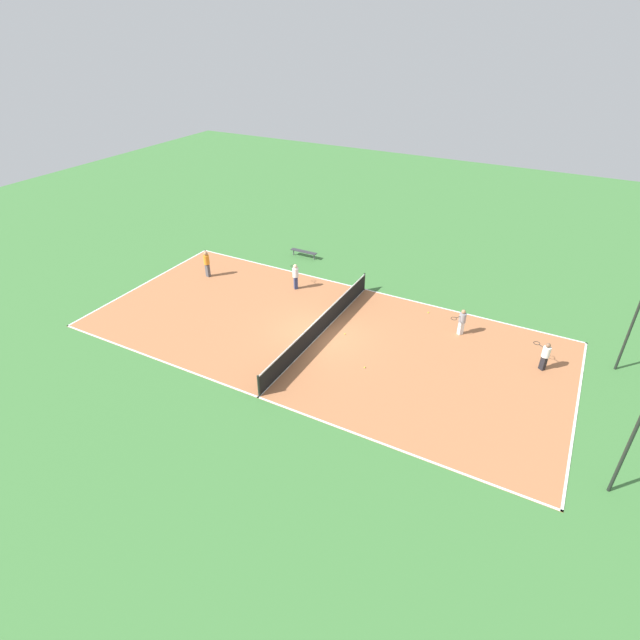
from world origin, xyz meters
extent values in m
plane|color=#3D7538|center=(0.00, 0.00, 0.00)|extent=(80.00, 80.00, 0.00)
cube|color=#AD6B42|center=(0.00, 0.00, 0.01)|extent=(11.57, 24.89, 0.02)
cube|color=white|center=(-5.73, 0.00, 0.02)|extent=(0.10, 24.89, 0.00)
cube|color=white|center=(5.73, 0.00, 0.02)|extent=(0.10, 24.89, 0.00)
cube|color=white|center=(0.00, -12.40, 0.02)|extent=(11.57, 0.10, 0.00)
cube|color=white|center=(0.00, 12.40, 0.02)|extent=(11.57, 0.10, 0.00)
cube|color=white|center=(0.00, 0.00, 0.02)|extent=(11.57, 0.10, 0.00)
cylinder|color=black|center=(-5.63, 0.00, 0.58)|extent=(0.10, 0.10, 1.11)
cylinder|color=black|center=(5.63, 0.00, 0.58)|extent=(0.10, 0.10, 1.11)
cube|color=black|center=(0.00, 0.00, 0.56)|extent=(11.27, 0.03, 1.06)
cube|color=white|center=(0.00, 0.00, 1.06)|extent=(11.27, 0.04, 0.06)
cube|color=#333338|center=(-8.10, -5.63, 0.43)|extent=(0.36, 1.94, 0.04)
cylinder|color=#4C4C51|center=(-8.10, -6.45, 0.21)|extent=(0.08, 0.08, 0.41)
cylinder|color=#4C4C51|center=(-8.10, -4.82, 0.21)|extent=(0.08, 0.08, 0.41)
cube|color=white|center=(-3.52, 6.46, 0.39)|extent=(0.32, 0.31, 0.73)
cylinder|color=gray|center=(-3.52, 6.46, 1.01)|extent=(0.50, 0.50, 0.51)
sphere|color=#A87A56|center=(-3.52, 6.46, 1.38)|extent=(0.22, 0.22, 0.22)
cylinder|color=#262626|center=(-3.25, 6.29, 1.14)|extent=(0.25, 0.18, 0.03)
torus|color=black|center=(-3.02, 6.13, 1.14)|extent=(0.42, 0.42, 0.02)
cube|color=#4C4C51|center=(-2.60, -9.54, 0.45)|extent=(0.25, 0.29, 0.86)
cylinder|color=orange|center=(-2.60, -9.54, 1.18)|extent=(0.42, 0.42, 0.60)
sphere|color=#A87A56|center=(-2.60, -9.54, 1.61)|extent=(0.26, 0.26, 0.26)
cube|color=black|center=(-2.32, 10.67, 0.39)|extent=(0.31, 0.32, 0.74)
cylinder|color=silver|center=(-2.32, 10.67, 1.02)|extent=(0.50, 0.50, 0.52)
sphere|color=brown|center=(-2.32, 10.67, 1.38)|extent=(0.22, 0.22, 0.22)
cylinder|color=#262626|center=(-2.50, 10.41, 1.15)|extent=(0.18, 0.25, 0.03)
torus|color=black|center=(-2.66, 10.18, 1.15)|extent=(0.42, 0.42, 0.02)
cube|color=navy|center=(-3.82, -3.73, 0.43)|extent=(0.32, 0.32, 0.81)
cylinder|color=white|center=(-3.82, -3.73, 1.12)|extent=(0.51, 0.51, 0.57)
sphere|color=beige|center=(-3.82, -3.73, 1.52)|extent=(0.24, 0.24, 0.24)
cylinder|color=#262626|center=(-4.05, -3.96, 1.26)|extent=(0.22, 0.22, 0.03)
torus|color=black|center=(-4.24, -4.16, 1.26)|extent=(0.43, 0.43, 0.02)
sphere|color=#CCE033|center=(-0.60, 1.16, 0.06)|extent=(0.07, 0.07, 0.07)
sphere|color=#CCE033|center=(1.57, 3.26, 0.06)|extent=(0.07, 0.07, 0.07)
sphere|color=#CCE033|center=(-4.82, 4.33, 0.06)|extent=(0.07, 0.07, 0.07)
cylinder|color=black|center=(-4.02, 13.75, 2.15)|extent=(0.12, 0.12, 4.29)
cylinder|color=black|center=(4.02, 13.75, 2.15)|extent=(0.12, 0.12, 4.29)
camera|label=1|loc=(19.30, 10.39, 14.35)|focal=28.00mm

